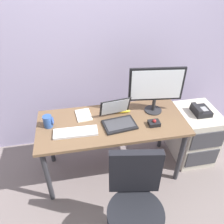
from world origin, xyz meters
name	(u,v)px	position (x,y,z in m)	size (l,w,h in m)	color
ground_plane	(112,169)	(0.00, 0.00, 0.00)	(8.00, 8.00, 0.00)	slate
back_wall	(100,31)	(0.00, 0.67, 1.40)	(6.00, 0.10, 2.80)	#A196B8
desk	(112,128)	(0.00, 0.00, 0.62)	(1.48, 0.64, 0.71)	brown
file_cabinet	(193,134)	(0.99, 0.06, 0.32)	(0.42, 0.53, 0.65)	beige
desk_phone	(201,111)	(0.99, 0.04, 0.68)	(0.17, 0.20, 0.09)	black
office_chair	(134,210)	(0.03, -0.79, 0.42)	(0.52, 0.52, 0.94)	black
monitor_main	(156,87)	(0.46, 0.10, 1.00)	(0.55, 0.18, 0.50)	#262628
keyboard	(76,132)	(-0.37, -0.11, 0.72)	(0.41, 0.15, 0.03)	silver
laptop	(118,118)	(0.06, -0.02, 0.76)	(0.34, 0.33, 0.23)	black
trackball_mouse	(154,123)	(0.39, -0.12, 0.73)	(0.11, 0.09, 0.07)	black
coffee_mug	(48,121)	(-0.61, 0.05, 0.77)	(0.10, 0.09, 0.12)	#2D5095
paper_notepad	(84,115)	(-0.27, 0.16, 0.71)	(0.15, 0.21, 0.01)	white
banana	(121,111)	(0.12, 0.13, 0.73)	(0.19, 0.04, 0.04)	yellow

